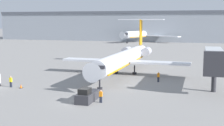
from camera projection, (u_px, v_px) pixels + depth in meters
name	position (u px, v px, depth m)	size (l,w,h in m)	color
ground_plane	(81.00, 102.00, 39.45)	(600.00, 600.00, 0.00)	gray
terminal_building	(171.00, 26.00, 152.80)	(180.00, 16.80, 14.74)	#8C939E
airplane_main	(124.00, 58.00, 59.26)	(24.77, 33.25, 10.58)	silver
pushback_tug	(87.00, 96.00, 39.96)	(1.84, 4.53, 1.88)	#2D2D33
worker_near_tug	(101.00, 96.00, 39.19)	(0.40, 0.24, 1.66)	#232838
worker_by_wing	(158.00, 77.00, 52.37)	(0.40, 0.24, 1.73)	#232838
worker_on_apron	(11.00, 81.00, 48.24)	(0.40, 0.24, 1.75)	#232838
traffic_cone_left	(21.00, 86.00, 47.70)	(0.51, 0.51, 0.60)	black
airplane_parked_far_left	(145.00, 34.00, 150.40)	(34.54, 32.63, 10.48)	silver
jet_bridge	(214.00, 59.00, 47.36)	(3.20, 13.58, 6.19)	#2D2D33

